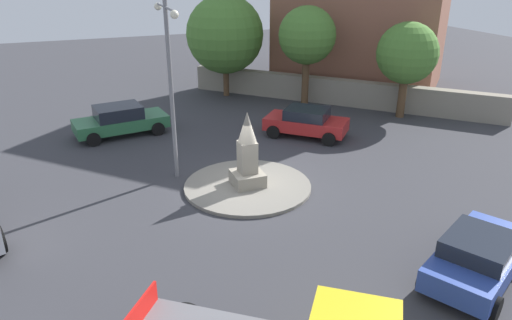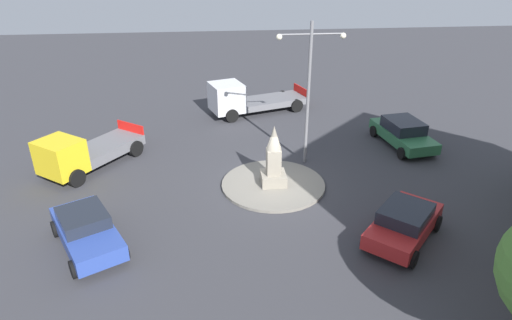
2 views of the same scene
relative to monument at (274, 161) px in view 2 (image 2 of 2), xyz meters
The scene contains 9 objects.
ground_plane 1.28m from the monument, ahead, with size 80.00×80.00×0.00m, color #38383D.
traffic_island 1.22m from the monument, ahead, with size 4.79×4.79×0.13m, color gray.
monument is the anchor object (origin of this frame).
streetlamp 4.22m from the monument, 130.52° to the right, with size 3.22×0.28×7.03m.
car_green_passing 8.61m from the monument, 153.93° to the right, with size 2.55×4.60×1.47m.
car_red_far_side 6.32m from the monument, 133.27° to the left, with size 3.91×4.04×1.40m.
car_blue_near_island 8.39m from the monument, 27.22° to the left, with size 3.42×4.35×1.40m.
truck_white_approaching 9.67m from the monument, 86.55° to the right, with size 6.71×3.93×2.19m.
truck_yellow_waiting 9.41m from the monument, 15.10° to the right, with size 4.71×5.38×2.03m.
Camera 2 is at (2.62, 17.77, 10.20)m, focal length 31.07 mm.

